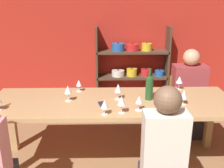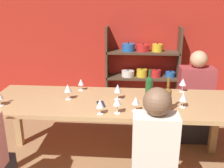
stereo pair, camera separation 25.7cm
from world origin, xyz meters
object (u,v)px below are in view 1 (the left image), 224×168
Objects in this scene: wine_glass_white_a at (79,83)px; person_far_a at (187,103)px; wine_bottle_amber at (149,87)px; wine_glass_red_e at (179,80)px; cell_phone at (103,105)px; wine_glass_empty_a at (118,88)px; wine_glass_empty_b at (122,101)px; wine_glass_red_c at (184,95)px; dining_table at (112,109)px; wine_glass_red_b at (68,90)px; wine_bottle_green at (170,97)px; wine_glass_red_d at (139,100)px; wine_glass_red_f at (105,104)px; shelf_unit at (131,72)px.

wine_glass_white_a is 0.12× the size of person_far_a.
person_far_a is at bearing 18.42° from wine_glass_white_a.
wine_bottle_amber is at bearing -19.01° from wine_glass_white_a.
wine_glass_red_e is 0.98× the size of cell_phone.
wine_glass_empty_a is 0.35m from wine_glass_empty_b.
wine_glass_empty_b is 1.04× the size of cell_phone.
wine_glass_red_c is (1.08, -0.40, 0.01)m from wine_glass_white_a.
wine_glass_red_c is 0.44m from wine_glass_red_e.
wine_glass_empty_b is at bearing -75.29° from dining_table.
wine_glass_red_c is (0.71, -0.11, 0.20)m from dining_table.
wine_glass_red_b is at bearing -106.51° from wine_glass_white_a.
wine_glass_red_c is (0.17, 0.12, -0.03)m from wine_bottle_green.
wine_glass_red_d is (-0.46, -0.13, -0.00)m from wine_glass_red_c.
wine_glass_red_f is (-0.33, -0.08, -0.00)m from wine_glass_red_d.
wine_glass_red_c reaches higher than wine_glass_red_d.
dining_table is 0.38m from wine_glass_empty_b.
wine_glass_red_f is (-0.16, -0.03, -0.02)m from wine_glass_empty_b.
wine_bottle_amber is 0.29× the size of person_far_a.
dining_table is 0.75m from wine_glass_red_c.
wine_bottle_amber is at bearing 156.25° from wine_glass_red_c.
wine_bottle_amber reaches higher than wine_glass_red_b.
shelf_unit is 9.78× the size of wine_glass_white_a.
wine_glass_white_a is (-0.75, -1.57, 0.33)m from shelf_unit.
wine_glass_red_c is 0.91× the size of wine_glass_empty_b.
wine_bottle_amber is 1.10m from person_far_a.
wine_glass_red_e is at bearing 21.33° from wine_glass_empty_a.
shelf_unit reaches higher than wine_glass_red_b.
shelf_unit is 8.34× the size of wine_glass_red_e.
shelf_unit is 7.90× the size of wine_glass_empty_b.
person_far_a is (1.42, 0.47, -0.45)m from wine_glass_white_a.
wine_glass_red_d is (-0.29, -0.02, -0.03)m from wine_bottle_green.
wine_glass_red_e reaches higher than dining_table.
wine_glass_red_c is 0.95× the size of cell_phone.
shelf_unit is at bearing 86.44° from wine_glass_red_d.
wine_bottle_amber is at bearing 16.24° from cell_phone.
wine_glass_empty_a reaches higher than wine_glass_red_d.
wine_glass_red_e is 0.95× the size of wine_glass_empty_b.
dining_table is 15.73× the size of cell_phone.
wine_bottle_green is 1.99× the size of wine_glass_empty_b.
wine_bottle_amber is 2.19× the size of wine_glass_red_c.
wine_glass_red_b is at bearing -114.26° from shelf_unit.
wine_glass_red_f is at bearing -110.75° from wine_glass_empty_a.
person_far_a reaches higher than wine_glass_empty_a.
wine_glass_red_e is at bearing 1.66° from wine_glass_white_a.
wine_glass_red_b reaches higher than wine_glass_red_f.
wine_glass_red_e is 0.69m from person_far_a.
wine_glass_red_d is 0.34m from wine_glass_empty_a.
cell_phone is at bearing 159.00° from wine_glass_red_d.
dining_table is at bearing -0.86° from wine_glass_red_b.
person_far_a is (0.67, -1.10, -0.12)m from shelf_unit.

